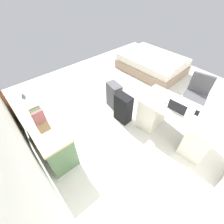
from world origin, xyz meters
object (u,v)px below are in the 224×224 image
object	(u,v)px
office_chair	(194,98)
cell_phone_near_laptop	(197,113)
suitcase_black	(123,108)
suitcase_spare_grey	(114,96)
bed	(152,64)
computer_mouse	(165,102)
desk	(175,122)
laptop	(178,108)
credenza	(42,127)
figurine_small	(23,95)
desk_lamp	(218,112)

from	to	relation	value
office_chair	cell_phone_near_laptop	world-z (taller)	office_chair
suitcase_black	suitcase_spare_grey	bearing A→B (deg)	-19.39
bed	suitcase_black	xyz separation A→B (m)	(-0.96, 2.17, 0.09)
office_chair	computer_mouse	bearing A→B (deg)	81.39
desk	laptop	bearing A→B (deg)	79.72
credenza	figurine_small	xyz separation A→B (m)	(0.59, 0.00, 0.42)
desk	credenza	bearing A→B (deg)	52.19
suitcase_spare_grey	laptop	size ratio (longest dim) A/B	1.92
laptop	computer_mouse	world-z (taller)	laptop
figurine_small	cell_phone_near_laptop	bearing A→B (deg)	-138.55
figurine_small	desk	bearing A→B (deg)	-136.95
suitcase_spare_grey	computer_mouse	bearing A→B (deg)	-161.34
desk_lamp	figurine_small	world-z (taller)	desk_lamp
computer_mouse	desk_lamp	xyz separation A→B (m)	(-0.79, -0.14, 0.24)
suitcase_spare_grey	cell_phone_near_laptop	xyz separation A→B (m)	(-1.67, -0.41, 0.44)
cell_phone_near_laptop	office_chair	bearing A→B (deg)	-79.53
computer_mouse	cell_phone_near_laptop	distance (m)	0.56
computer_mouse	credenza	bearing A→B (deg)	50.24
office_chair	computer_mouse	xyz separation A→B (m)	(0.15, 1.00, 0.35)
desk	suitcase_black	world-z (taller)	desk
credenza	cell_phone_near_laptop	bearing A→B (deg)	-130.46
suitcase_black	figurine_small	xyz separation A→B (m)	(1.16, 1.54, 0.45)
suitcase_black	bed	bearing A→B (deg)	-68.38
suitcase_black	desk_lamp	bearing A→B (deg)	-163.22
office_chair	bed	distance (m)	1.97
suitcase_spare_grey	laptop	xyz separation A→B (m)	(-1.41, -0.22, 0.48)
computer_mouse	suitcase_spare_grey	bearing A→B (deg)	5.00
bed	laptop	bearing A→B (deg)	136.49
computer_mouse	office_chair	bearing A→B (deg)	-104.91
cell_phone_near_laptop	figurine_small	xyz separation A→B (m)	(2.37, 2.09, 0.03)
suitcase_black	computer_mouse	size ratio (longest dim) A/B	6.65
suitcase_black	computer_mouse	xyz separation A→B (m)	(-0.68, -0.37, 0.44)
office_chair	desk	bearing A→B (deg)	97.82
desk	desk_lamp	size ratio (longest dim) A/B	4.36
suitcase_black	computer_mouse	world-z (taller)	computer_mouse
office_chair	laptop	bearing A→B (deg)	96.22
office_chair	computer_mouse	distance (m)	1.07
credenza	figurine_small	world-z (taller)	figurine_small
office_chair	desk_lamp	bearing A→B (deg)	126.17
bed	laptop	world-z (taller)	laptop
office_chair	laptop	size ratio (longest dim) A/B	2.83
credenza	suitcase_spare_grey	size ratio (longest dim) A/B	2.82
desk	suitcase_spare_grey	bearing A→B (deg)	12.14
desk	cell_phone_near_laptop	xyz separation A→B (m)	(-0.25, -0.11, 0.36)
cell_phone_near_laptop	computer_mouse	bearing A→B (deg)	5.51
office_chair	credenza	world-z (taller)	office_chair
credenza	figurine_small	bearing A→B (deg)	0.15
computer_mouse	suitcase_black	bearing A→B (deg)	22.19
laptop	credenza	bearing A→B (deg)	51.19
office_chair	figurine_small	world-z (taller)	office_chair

